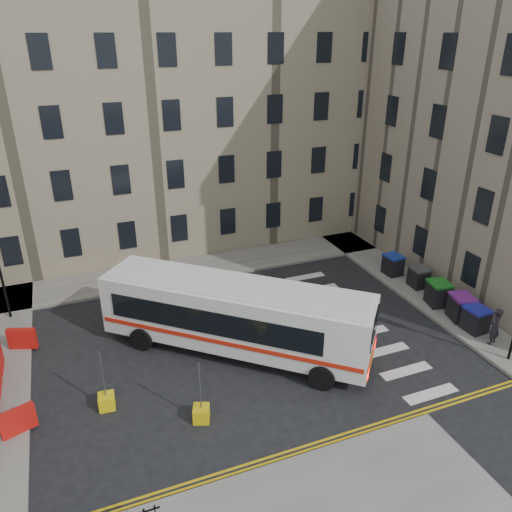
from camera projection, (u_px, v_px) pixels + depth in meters
ground at (279, 337)px, 23.83m from camera, size 120.00×120.00×0.00m
pavement_north at (125, 280)px, 29.05m from camera, size 36.00×3.20×0.15m
pavement_east at (388, 271)px, 30.20m from camera, size 2.40×26.00×0.15m
terrace_north at (78, 113)px, 31.00m from camera, size 38.30×10.80×17.20m
roadworks_barriers at (6, 378)px, 20.00m from camera, size 1.66×6.26×1.00m
bus at (235, 314)px, 22.08m from camera, size 10.90×9.99×3.29m
wheelie_bin_a at (476, 319)px, 23.85m from camera, size 1.01×1.15×1.22m
wheelie_bin_b at (461, 307)px, 24.78m from camera, size 1.29×1.40×1.30m
wheelie_bin_c at (438, 293)px, 26.11m from camera, size 1.23×1.35×1.29m
wheelie_bin_d at (419, 277)px, 27.97m from camera, size 0.95×1.08×1.14m
wheelie_bin_e at (393, 265)px, 29.39m from camera, size 0.97×1.10×1.19m
pedestrian at (495, 326)px, 22.72m from camera, size 0.77×0.62×1.82m
bollard_yellow at (107, 401)px, 19.26m from camera, size 0.66×0.66×0.60m
bollard_chevron at (201, 414)px, 18.64m from camera, size 0.77×0.77×0.60m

